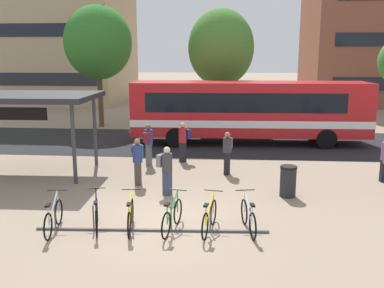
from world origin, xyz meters
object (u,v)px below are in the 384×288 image
Objects in this scene: commuter_navy_pack_0 at (183,139)px; street_tree_0 at (221,48)px; parked_bicycle_green_3 at (172,217)px; parked_bicycle_white_5 at (248,218)px; parked_bicycle_silver_0 at (54,218)px; commuter_teal_pack_4 at (138,158)px; parked_bicycle_yellow_4 at (209,218)px; commuter_grey_pack_2 at (227,150)px; parked_bicycle_yellow_2 at (131,217)px; trash_bin at (288,181)px; commuter_grey_pack_5 at (166,167)px; street_tree_2 at (98,43)px; city_bus at (250,110)px; transit_shelter at (22,99)px; commuter_maroon_pack_6 at (148,142)px; parked_bicycle_black_1 at (97,215)px.

street_tree_0 is (1.40, 8.62, 3.97)m from commuter_navy_pack_0.
parked_bicycle_green_3 is 2.00m from parked_bicycle_white_5.
parked_bicycle_silver_0 is at bearing 35.81° from commuter_navy_pack_0.
commuter_teal_pack_4 is 0.23× the size of street_tree_0.
parked_bicycle_yellow_4 is 1.02× the size of commuter_grey_pack_2.
trash_bin is at bearing -63.45° from parked_bicycle_yellow_2.
commuter_grey_pack_2 reaches higher than parked_bicycle_green_3.
commuter_grey_pack_5 is (2.51, 3.25, 0.56)m from parked_bicycle_silver_0.
parked_bicycle_yellow_4 is at bearing -64.43° from street_tree_2.
parked_bicycle_green_3 is at bearing -104.29° from city_bus.
parked_bicycle_yellow_2 is 3.10m from parked_bicycle_white_5.
commuter_grey_pack_2 is (1.41, 5.61, 0.58)m from parked_bicycle_green_3.
parked_bicycle_silver_0 is at bearing -103.71° from street_tree_0.
parked_bicycle_white_5 is at bearing -86.06° from street_tree_0.
parked_bicycle_green_3 is 18.18m from street_tree_2.
parked_bicycle_yellow_4 is (0.98, 0.03, 0.00)m from parked_bicycle_green_3.
street_tree_2 is (-3.65, 16.48, 4.91)m from parked_bicycle_silver_0.
parked_bicycle_green_3 is 1.04× the size of commuter_grey_pack_5.
commuter_navy_pack_0 is (2.60, 7.74, 0.61)m from parked_bicycle_silver_0.
parked_bicycle_white_5 is at bearing -19.46° from commuter_grey_pack_5.
commuter_teal_pack_4 reaches higher than parked_bicycle_green_3.
transit_shelter is 13.27m from street_tree_0.
parked_bicycle_white_5 is 1.01× the size of commuter_teal_pack_4.
commuter_teal_pack_4 is at bearing -102.41° from street_tree_0.
city_bus is at bearing -179.42° from commuter_grey_pack_2.
street_tree_2 is at bearing 33.18° from commuter_maroon_pack_6.
parked_bicycle_silver_0 is at bearing 88.53° from parked_bicycle_yellow_2.
parked_bicycle_silver_0 is at bearing 106.04° from parked_bicycle_green_3.
parked_bicycle_yellow_4 is at bearing -78.28° from parked_bicycle_green_3.
transit_shelter reaches higher than parked_bicycle_black_1.
city_bus reaches higher than parked_bicycle_silver_0.
parked_bicycle_black_1 is 6.28m from trash_bin.
city_bus reaches higher than trash_bin.
transit_shelter is 0.76× the size of street_tree_0.
parked_bicycle_silver_0 is 5.11m from parked_bicycle_white_5.
parked_bicycle_green_3 and parked_bicycle_yellow_4 have the same top height.
commuter_navy_pack_0 is at bearing -122.15° from commuter_grey_pack_2.
parked_bicycle_silver_0 is 1.01× the size of parked_bicycle_yellow_4.
parked_bicycle_yellow_2 is (-3.65, -11.72, -1.39)m from city_bus.
street_tree_0 is (-2.50, 12.92, 4.44)m from trash_bin.
trash_bin reaches higher than parked_bicycle_green_3.
commuter_navy_pack_0 is (0.60, 7.48, 0.61)m from parked_bicycle_yellow_2.
commuter_teal_pack_4 is at bearing -171.37° from commuter_maroon_pack_6.
commuter_navy_pack_0 is 1.06× the size of commuter_grey_pack_5.
parked_bicycle_yellow_2 and parked_bicycle_green_3 have the same top height.
transit_shelter is 10.30m from trash_bin.
parked_bicycle_white_5 is at bearing 45.04° from commuter_teal_pack_4.
street_tree_2 is at bearing 10.46° from parked_bicycle_yellow_2.
city_bus is 7.39× the size of commuter_grey_pack_5.
commuter_maroon_pack_6 is 1.70× the size of trash_bin.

